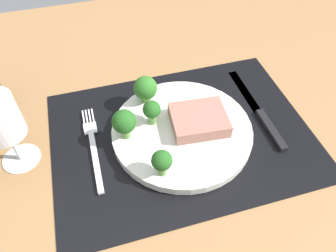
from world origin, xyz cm
name	(u,v)px	position (x,y,z in cm)	size (l,w,h in cm)	color
ground_plane	(181,140)	(0.00, 0.00, -1.50)	(140.00, 110.00, 3.00)	#996D42
placemat	(182,134)	(0.00, 0.00, 0.15)	(47.31, 34.57, 0.30)	black
plate	(182,131)	(0.00, 0.00, 1.10)	(25.64, 25.64, 1.60)	silver
steak	(199,120)	(3.14, 0.05, 3.15)	(9.88, 8.29, 2.51)	#9E6B5B
broccoli_front_edge	(124,122)	(-10.13, 0.97, 5.57)	(4.24, 4.24, 5.96)	#5B8942
broccoli_near_steak	(162,161)	(-6.04, -8.23, 5.11)	(3.36, 3.36, 5.13)	#5B8942
broccoli_center	(152,111)	(-4.83, 2.91, 4.96)	(3.24, 3.24, 4.96)	#6B994C
broccoli_near_fork	(145,88)	(-4.58, 8.85, 5.00)	(4.56, 4.56, 5.50)	#5B8942
fork	(93,146)	(-16.16, 1.42, 0.55)	(2.40, 19.20, 0.50)	silver
knife	(260,113)	(16.21, 0.53, 0.60)	(1.80, 23.00, 0.80)	black
wine_glass	(0,122)	(-28.61, 2.56, 9.69)	(6.58, 6.58, 14.15)	silver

